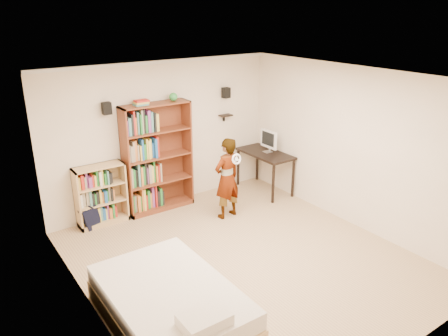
{
  "coord_description": "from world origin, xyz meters",
  "views": [
    {
      "loc": [
        -3.5,
        -4.49,
        3.58
      ],
      "look_at": [
        0.05,
        0.6,
        1.27
      ],
      "focal_mm": 35.0,
      "sensor_mm": 36.0,
      "label": 1
    }
  ],
  "objects_px": {
    "tall_bookshelf": "(158,158)",
    "daybed": "(170,300)",
    "person": "(227,178)",
    "low_bookshelf": "(101,195)",
    "computer_desk": "(265,172)"
  },
  "relations": [
    {
      "from": "tall_bookshelf",
      "to": "person",
      "type": "bearing_deg",
      "value": -50.11
    },
    {
      "from": "tall_bookshelf",
      "to": "computer_desk",
      "type": "xyz_separation_m",
      "value": [
        2.15,
        -0.47,
        -0.59
      ]
    },
    {
      "from": "tall_bookshelf",
      "to": "low_bookshelf",
      "type": "distance_m",
      "value": 1.19
    },
    {
      "from": "daybed",
      "to": "person",
      "type": "xyz_separation_m",
      "value": [
        2.18,
        1.92,
        0.43
      ]
    },
    {
      "from": "daybed",
      "to": "tall_bookshelf",
      "type": "bearing_deg",
      "value": 65.16
    },
    {
      "from": "low_bookshelf",
      "to": "daybed",
      "type": "height_order",
      "value": "low_bookshelf"
    },
    {
      "from": "tall_bookshelf",
      "to": "daybed",
      "type": "relative_size",
      "value": 0.98
    },
    {
      "from": "tall_bookshelf",
      "to": "computer_desk",
      "type": "relative_size",
      "value": 1.65
    },
    {
      "from": "daybed",
      "to": "person",
      "type": "height_order",
      "value": "person"
    },
    {
      "from": "low_bookshelf",
      "to": "person",
      "type": "bearing_deg",
      "value": -27.87
    },
    {
      "from": "tall_bookshelf",
      "to": "low_bookshelf",
      "type": "xyz_separation_m",
      "value": [
        -1.1,
        0.02,
        -0.47
      ]
    },
    {
      "from": "tall_bookshelf",
      "to": "daybed",
      "type": "xyz_separation_m",
      "value": [
        -1.35,
        -2.91,
        -0.7
      ]
    },
    {
      "from": "tall_bookshelf",
      "to": "daybed",
      "type": "bearing_deg",
      "value": -114.84
    },
    {
      "from": "tall_bookshelf",
      "to": "person",
      "type": "distance_m",
      "value": 1.32
    },
    {
      "from": "person",
      "to": "daybed",
      "type": "bearing_deg",
      "value": 33.86
    }
  ]
}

